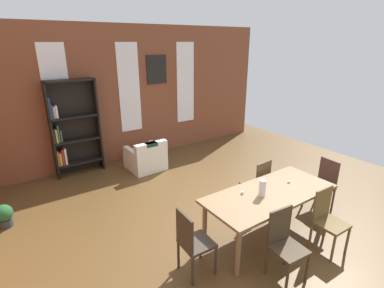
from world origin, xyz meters
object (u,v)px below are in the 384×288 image
dining_chair_near_left (285,242)px  armchair_white (146,158)px  dining_table (270,197)px  dining_chair_head_right (323,183)px  dining_chair_near_right (327,218)px  vase_on_table (262,188)px  dining_chair_far_right (258,182)px  bookshelf_tall (72,129)px  potted_plant_by_shelf (4,215)px  dining_chair_head_left (192,241)px

dining_chair_near_left → armchair_white: bearing=89.6°
dining_table → dining_chair_head_right: bearing=-0.3°
dining_chair_near_right → dining_chair_near_left: size_ratio=1.00×
vase_on_table → armchair_white: (-0.26, 3.42, -0.62)m
dining_chair_far_right → bookshelf_tall: (-2.37, 3.46, 0.57)m
vase_on_table → dining_chair_far_right: (0.67, 0.69, -0.39)m
bookshelf_tall → dining_chair_far_right: bearing=-55.6°
dining_chair_far_right → dining_chair_head_right: size_ratio=1.00×
dining_table → vase_on_table: vase_on_table is taller
dining_table → armchair_white: bearing=97.4°
armchair_white → vase_on_table: bearing=-85.7°
dining_chair_near_right → potted_plant_by_shelf: (-3.92, 3.32, -0.30)m
dining_chair_near_left → armchair_white: size_ratio=1.15×
bookshelf_tall → potted_plant_by_shelf: 2.34m
dining_chair_far_right → potted_plant_by_shelf: (-3.92, 1.94, -0.30)m
dining_chair_far_right → potted_plant_by_shelf: bearing=153.7°
dining_chair_near_left → dining_table: bearing=55.4°
potted_plant_by_shelf → armchair_white: bearing=14.8°
dining_chair_head_right → armchair_white: size_ratio=1.15×
armchair_white → potted_plant_by_shelf: armchair_white is taller
dining_table → dining_chair_far_right: bearing=54.8°
dining_chair_head_right → dining_chair_near_left: size_ratio=1.00×
dining_chair_near_right → potted_plant_by_shelf: size_ratio=2.37×
dining_chair_head_left → dining_chair_near_right: same height
bookshelf_tall → armchair_white: (1.44, -0.72, -0.81)m
dining_chair_head_left → dining_chair_far_right: bearing=19.6°
dining_chair_head_right → potted_plant_by_shelf: bearing=151.6°
dining_chair_near_right → dining_chair_near_left: bearing=-180.0°
armchair_white → dining_chair_near_left: bearing=-90.4°
dining_chair_head_left → potted_plant_by_shelf: (-2.00, 2.63, -0.30)m
dining_chair_far_right → bookshelf_tall: bearing=124.4°
dining_chair_near_left → vase_on_table: bearing=67.2°
dining_chair_head_left → armchair_white: 3.57m
vase_on_table → bookshelf_tall: bookshelf_tall is taller
vase_on_table → dining_table: bearing=0.0°
vase_on_table → potted_plant_by_shelf: size_ratio=0.64×
vase_on_table → potted_plant_by_shelf: 4.24m
dining_chair_far_right → potted_plant_by_shelf: size_ratio=2.37×
dining_chair_near_right → dining_chair_head_right: bearing=35.4°
dining_chair_near_right → bookshelf_tall: bearing=116.1°
vase_on_table → dining_chair_far_right: 1.04m
vase_on_table → armchair_white: vase_on_table is taller
dining_chair_far_right → dining_chair_near_left: size_ratio=1.00×
dining_chair_near_left → armchair_white: 4.12m
dining_chair_head_left → dining_chair_near_right: size_ratio=1.00×
dining_chair_head_right → armchair_white: 3.92m
dining_chair_head_right → bookshelf_tall: bookshelf_tall is taller
vase_on_table → dining_chair_head_left: 1.31m
dining_chair_near_right → potted_plant_by_shelf: 5.14m
bookshelf_tall → dining_table: bearing=-65.6°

